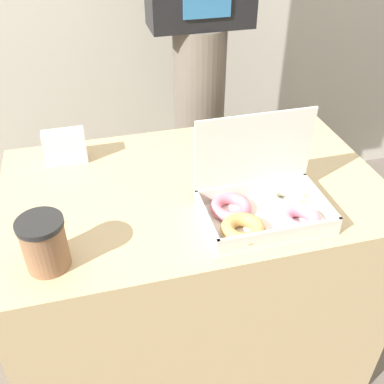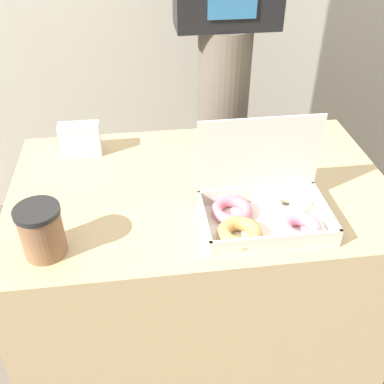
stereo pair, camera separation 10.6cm
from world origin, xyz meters
The scene contains 6 objects.
ground_plane centered at (0.00, 0.00, 0.00)m, with size 14.00×14.00×0.00m, color #665B51.
table centered at (0.00, 0.00, 0.36)m, with size 1.04×0.64×0.72m.
donut_box centered at (0.13, -0.18, 0.76)m, with size 0.30×0.23×0.24m.
coffee_cup centered at (-0.39, -0.21, 0.79)m, with size 0.10×0.10×0.12m.
napkin_holder centered at (-0.33, 0.21, 0.77)m, with size 0.12×0.05×0.10m.
person_customer centered at (0.17, 0.56, 1.02)m, with size 0.35×0.21×1.81m.
Camera 2 is at (-0.16, -0.99, 1.44)m, focal length 42.00 mm.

